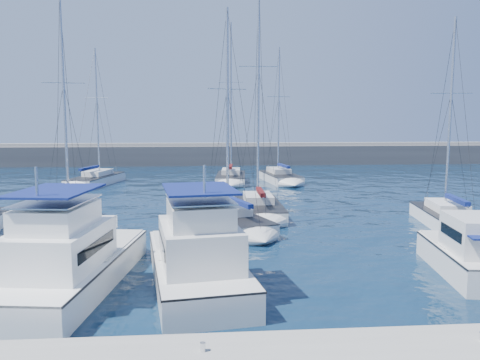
{
  "coord_description": "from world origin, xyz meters",
  "views": [
    {
      "loc": [
        0.07,
        -23.17,
        6.86
      ],
      "look_at": [
        2.47,
        7.47,
        3.0
      ],
      "focal_mm": 35.0,
      "sensor_mm": 36.0,
      "label": 1
    }
  ],
  "objects": [
    {
      "name": "sailboat_mid_d",
      "position": [
        4.07,
        10.27,
        0.56
      ],
      "size": [
        3.28,
        7.68,
        17.39
      ],
      "rotation": [
        0.0,
        0.0,
        -0.02
      ],
      "color": "silver",
      "rests_on": "ground"
    },
    {
      "name": "sailboat_mid_b",
      "position": [
        -8.9,
        7.9,
        0.53
      ],
      "size": [
        4.03,
        7.96,
        15.0
      ],
      "rotation": [
        0.0,
        0.0,
        0.13
      ],
      "color": "silver",
      "rests_on": "ground"
    },
    {
      "name": "dock_cleat_centre",
      "position": [
        0.0,
        -11.0,
        0.72
      ],
      "size": [
        0.16,
        0.16,
        0.25
      ],
      "primitive_type": "cylinder",
      "color": "silver",
      "rests_on": "dock"
    },
    {
      "name": "sailboat_back_a",
      "position": [
        -11.67,
        28.62,
        0.52
      ],
      "size": [
        5.04,
        9.43,
        15.05
      ],
      "rotation": [
        0.0,
        0.0,
        -0.23
      ],
      "color": "white",
      "rests_on": "ground"
    },
    {
      "name": "motor_yacht_stbd_inner",
      "position": [
        -0.24,
        -4.2,
        1.13
      ],
      "size": [
        4.9,
        9.99,
        4.69
      ],
      "rotation": [
        0.0,
        0.0,
        0.15
      ],
      "color": "silver",
      "rests_on": "ground"
    },
    {
      "name": "ground",
      "position": [
        0.0,
        0.0,
        0.0
      ],
      "size": [
        220.0,
        220.0,
        0.0
      ],
      "primitive_type": "plane",
      "color": "black",
      "rests_on": "ground"
    },
    {
      "name": "sailboat_mid_c",
      "position": [
        1.84,
        6.04,
        0.53
      ],
      "size": [
        5.2,
        7.9,
        14.2
      ],
      "rotation": [
        0.0,
        0.0,
        0.33
      ],
      "color": "silver",
      "rests_on": "ground"
    },
    {
      "name": "sailboat_mid_e",
      "position": [
        16.23,
        6.04,
        0.52
      ],
      "size": [
        4.26,
        8.06,
        13.9
      ],
      "rotation": [
        0.0,
        0.0,
        -0.16
      ],
      "color": "white",
      "rests_on": "ground"
    },
    {
      "name": "breakwater",
      "position": [
        0.0,
        52.0,
        1.05
      ],
      "size": [
        160.0,
        6.0,
        4.45
      ],
      "color": "#424244",
      "rests_on": "ground"
    },
    {
      "name": "motor_yacht_port_inner",
      "position": [
        -5.4,
        -4.23,
        1.13
      ],
      "size": [
        4.79,
        10.55,
        4.69
      ],
      "rotation": [
        0.0,
        0.0,
        -0.13
      ],
      "color": "white",
      "rests_on": "ground"
    },
    {
      "name": "sailboat_back_b",
      "position": [
        3.14,
        28.98,
        0.57
      ],
      "size": [
        3.85,
        8.14,
        18.05
      ],
      "rotation": [
        0.0,
        0.0,
        -0.09
      ],
      "color": "silver",
      "rests_on": "ground"
    },
    {
      "name": "motor_yacht_stbd_outer",
      "position": [
        11.95,
        -3.78,
        0.94
      ],
      "size": [
        3.64,
        6.76,
        3.2
      ],
      "rotation": [
        0.0,
        0.0,
        -0.15
      ],
      "color": "silver",
      "rests_on": "ground"
    },
    {
      "name": "sailboat_back_c",
      "position": [
        8.78,
        29.44,
        0.53
      ],
      "size": [
        4.07,
        8.84,
        15.49
      ],
      "rotation": [
        0.0,
        0.0,
        0.12
      ],
      "color": "silver",
      "rests_on": "ground"
    }
  ]
}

